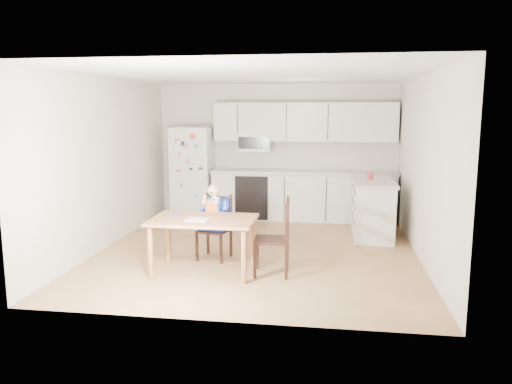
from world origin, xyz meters
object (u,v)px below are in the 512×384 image
Objects in this scene: chair_booster at (215,214)px; dining_table at (203,226)px; chair_side at (279,232)px; refrigerator at (193,172)px; red_cup at (370,176)px; kitchen_island at (372,209)px.

dining_table is at bearing -79.67° from chair_booster.
refrigerator is at bearing -151.28° from chair_side.
dining_table is 0.95m from chair_side.
refrigerator reaches higher than red_cup.
dining_table is (-2.24, -2.13, 0.14)m from kitchen_island.
chair_side is at bearing -58.19° from refrigerator.
chair_side is (1.96, -3.16, -0.31)m from refrigerator.
refrigerator is 3.45m from kitchen_island.
refrigerator reaches higher than kitchen_island.
red_cup is at bearing 48.44° from chair_booster.
chair_booster is (-2.18, -1.67, -0.35)m from red_cup.
red_cup is (-0.04, 0.15, 0.51)m from kitchen_island.
chair_side reaches higher than dining_table.
red_cup is 3.18m from dining_table.
red_cup is at bearing 105.86° from kitchen_island.
kitchen_island is at bearing -74.14° from red_cup.
refrigerator is at bearing 161.45° from kitchen_island.
chair_side is (0.94, 0.06, -0.06)m from dining_table.
refrigerator is at bearing 163.67° from red_cup.
chair_booster reaches higher than dining_table.
dining_table is (1.02, -3.22, -0.25)m from refrigerator.
chair_side is at bearing -121.92° from kitchen_island.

